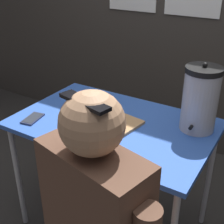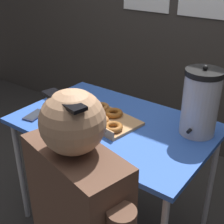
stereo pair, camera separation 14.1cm
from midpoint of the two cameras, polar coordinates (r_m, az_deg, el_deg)
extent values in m
plane|color=#2D2B28|center=(2.23, 2.15, -19.41)|extent=(12.00, 12.00, 0.00)
cube|color=#2D56B2|center=(1.76, 2.56, -2.28)|extent=(1.10, 0.71, 0.03)
cylinder|color=#ADADB2|center=(2.08, -14.48, -10.72)|extent=(0.03, 0.03, 0.74)
cylinder|color=#ADADB2|center=(2.44, -3.33, -3.80)|extent=(0.03, 0.03, 0.74)
cylinder|color=#ADADB2|center=(2.05, 19.53, -12.29)|extent=(0.03, 0.03, 0.74)
cube|color=tan|center=(1.76, 1.32, -1.53)|extent=(0.39, 0.30, 0.02)
cube|color=tan|center=(1.67, -1.55, -2.10)|extent=(0.35, 0.07, 0.04)
torus|color=brown|center=(1.78, -2.40, -0.27)|extent=(0.15, 0.15, 0.03)
torus|color=#9C5F2C|center=(1.71, 0.03, -1.49)|extent=(0.11, 0.11, 0.03)
torus|color=brown|center=(1.64, 2.64, -2.84)|extent=(0.11, 0.11, 0.03)
torus|color=#9B5D2A|center=(1.85, 0.06, 0.87)|extent=(0.14, 0.14, 0.03)
torus|color=brown|center=(1.79, 2.57, -0.24)|extent=(0.11, 0.11, 0.03)
cylinder|color=#B7B7BC|center=(1.66, 18.17, 1.16)|extent=(0.18, 0.18, 0.32)
cylinder|color=black|center=(1.60, 19.06, 6.78)|extent=(0.19, 0.19, 0.03)
sphere|color=black|center=(1.59, 19.19, 7.63)|extent=(0.03, 0.03, 0.03)
cylinder|color=black|center=(1.63, 16.47, -3.28)|extent=(0.02, 0.05, 0.02)
cube|color=#2D334C|center=(1.86, -11.81, -0.62)|extent=(0.10, 0.15, 0.01)
cube|color=#2D333D|center=(1.85, -11.83, -0.47)|extent=(0.08, 0.13, 0.00)
cube|color=brown|center=(1.24, -2.68, -18.67)|extent=(0.45, 0.28, 0.60)
sphere|color=tan|center=(0.99, -3.19, -1.95)|extent=(0.22, 0.22, 0.22)
cube|color=black|center=(0.94, -4.65, 2.08)|extent=(0.19, 0.09, 0.01)
cylinder|color=brown|center=(1.41, -8.80, -13.99)|extent=(0.09, 0.09, 0.48)
camera|label=1|loc=(0.07, -87.68, 1.19)|focal=50.00mm
camera|label=2|loc=(0.07, 92.32, -1.19)|focal=50.00mm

